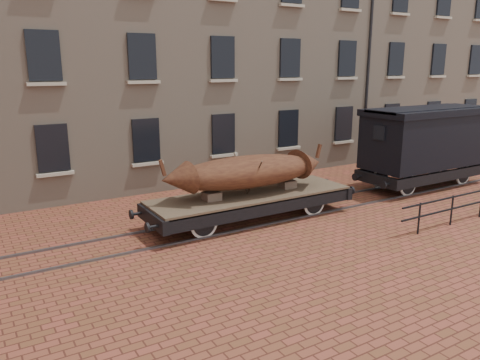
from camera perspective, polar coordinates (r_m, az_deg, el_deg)
ground at (r=16.22m, az=3.48°, el=-4.46°), size 90.00×90.00×0.00m
warehouse_cream at (r=25.60m, az=-3.80°, el=18.10°), size 40.00×10.19×14.00m
rail_track at (r=16.21m, az=3.48°, el=-4.35°), size 30.00×1.52×0.06m
flatcar_wagon at (r=15.63m, az=1.36°, el=-2.31°), size 7.86×2.13×1.19m
iron_boat at (r=15.31m, az=0.90°, el=1.04°), size 6.00×1.86×1.46m
goods_van at (r=21.23m, az=21.74°, el=4.82°), size 6.53×2.38×3.38m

